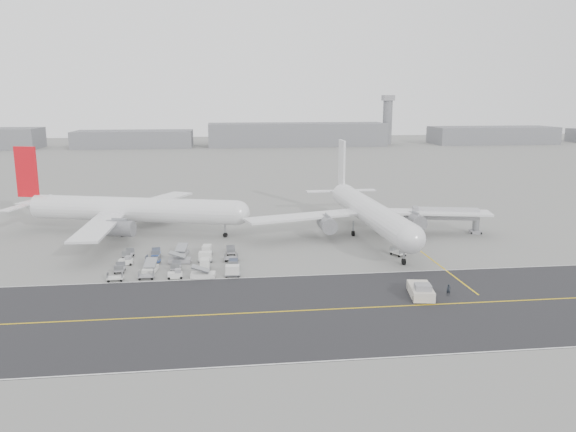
{
  "coord_description": "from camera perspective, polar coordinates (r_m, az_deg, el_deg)",
  "views": [
    {
      "loc": [
        -9.0,
        -92.31,
        29.64
      ],
      "look_at": [
        3.87,
        12.0,
        7.42
      ],
      "focal_mm": 35.0,
      "sensor_mm": 36.0,
      "label": 1
    }
  ],
  "objects": [
    {
      "name": "control_tower",
      "position": [
        373.81,
        10.07,
        9.7
      ],
      "size": [
        7.0,
        7.0,
        31.25
      ],
      "color": "slate",
      "rests_on": "ground"
    },
    {
      "name": "jet_bridge",
      "position": [
        129.92,
        15.83,
        0.1
      ],
      "size": [
        15.38,
        6.16,
        5.74
      ],
      "rotation": [
        0.0,
        0.0,
        -0.23
      ],
      "color": "gray",
      "rests_on": "ground"
    },
    {
      "name": "stray_dolly",
      "position": [
        109.77,
        11.11,
        -3.96
      ],
      "size": [
        2.79,
        3.32,
        1.75
      ],
      "primitive_type": null,
      "rotation": [
        0.0,
        0.0,
        0.43
      ],
      "color": "silver",
      "rests_on": "ground"
    },
    {
      "name": "gse_cluster",
      "position": [
        102.92,
        -11.1,
        -5.03
      ],
      "size": [
        28.57,
        23.32,
        2.02
      ],
      "primitive_type": null,
      "rotation": [
        0.0,
        0.0,
        -0.07
      ],
      "color": "gray",
      "rests_on": "ground"
    },
    {
      "name": "pushback_tug",
      "position": [
        87.91,
        13.35,
        -7.4
      ],
      "size": [
        4.24,
        8.84,
        2.49
      ],
      "rotation": [
        0.0,
        0.0,
        -0.17
      ],
      "color": "beige",
      "rests_on": "ground"
    },
    {
      "name": "taxiway",
      "position": [
        81.24,
        3.45,
        -9.48
      ],
      "size": [
        220.0,
        59.0,
        0.03
      ],
      "color": "#272729",
      "rests_on": "ground"
    },
    {
      "name": "ground",
      "position": [
        97.37,
        -1.4,
        -5.79
      ],
      "size": [
        700.0,
        700.0,
        0.0
      ],
      "primitive_type": "plane",
      "color": "gray",
      "rests_on": "ground"
    },
    {
      "name": "ground_crew_a",
      "position": [
        89.74,
        16.0,
        -7.23
      ],
      "size": [
        0.7,
        0.51,
        1.77
      ],
      "primitive_type": "imported",
      "rotation": [
        0.0,
        0.0,
        -0.14
      ],
      "color": "black",
      "rests_on": "ground"
    },
    {
      "name": "horizon_buildings",
      "position": [
        355.7,
        -0.72,
        7.15
      ],
      "size": [
        520.0,
        28.0,
        28.0
      ],
      "primitive_type": null,
      "color": "slate",
      "rests_on": "ground"
    },
    {
      "name": "airliner_a",
      "position": [
        128.73,
        -15.92,
        0.66
      ],
      "size": [
        53.78,
        52.65,
        19.03
      ],
      "rotation": [
        0.0,
        0.0,
        1.29
      ],
      "color": "silver",
      "rests_on": "ground"
    },
    {
      "name": "airliner_b",
      "position": [
        122.98,
        8.18,
        0.5
      ],
      "size": [
        54.79,
        55.46,
        19.12
      ],
      "rotation": [
        0.0,
        0.0,
        0.03
      ],
      "color": "silver",
      "rests_on": "ground"
    }
  ]
}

